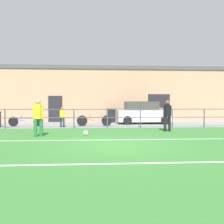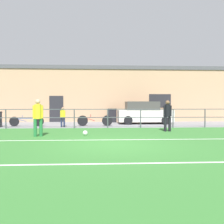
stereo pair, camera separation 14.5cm
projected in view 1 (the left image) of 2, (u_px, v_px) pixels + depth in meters
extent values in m
cube|color=#387A33|center=(116.00, 145.00, 8.59)|extent=(60.00, 44.00, 0.04)
cube|color=white|center=(113.00, 140.00, 9.68)|extent=(36.00, 0.11, 0.00)
cube|color=white|center=(125.00, 163.00, 5.80)|extent=(36.00, 0.11, 0.00)
cube|color=gray|center=(106.00, 124.00, 17.07)|extent=(48.00, 5.00, 0.02)
cylinder|color=#474C51|center=(5.00, 119.00, 14.15)|extent=(0.07, 0.07, 1.15)
cylinder|color=#474C51|center=(40.00, 119.00, 14.29)|extent=(0.07, 0.07, 1.15)
cylinder|color=#474C51|center=(74.00, 119.00, 14.42)|extent=(0.07, 0.07, 1.15)
cylinder|color=#474C51|center=(107.00, 118.00, 14.56)|extent=(0.07, 0.07, 1.15)
cylinder|color=#474C51|center=(140.00, 118.00, 14.69)|extent=(0.07, 0.07, 1.15)
cylinder|color=#474C51|center=(173.00, 118.00, 14.83)|extent=(0.07, 0.07, 1.15)
cylinder|color=#474C51|center=(204.00, 118.00, 14.97)|extent=(0.07, 0.07, 1.15)
cube|color=#474C51|center=(107.00, 109.00, 14.54)|extent=(36.00, 0.04, 0.04)
cube|color=#474C51|center=(107.00, 117.00, 14.56)|extent=(36.00, 0.04, 0.04)
cube|color=tan|center=(104.00, 96.00, 20.69)|extent=(28.00, 2.40, 4.26)
cube|color=#232328|center=(55.00, 109.00, 19.25)|extent=(1.10, 0.04, 2.10)
cube|color=#232328|center=(159.00, 101.00, 19.80)|extent=(1.80, 0.04, 1.10)
cube|color=#4C4C51|center=(104.00, 69.00, 20.62)|extent=(28.00, 2.56, 0.30)
cylinder|color=black|center=(165.00, 124.00, 12.75)|extent=(0.14, 0.14, 0.77)
cylinder|color=black|center=(170.00, 124.00, 12.78)|extent=(0.14, 0.14, 0.77)
cylinder|color=black|center=(167.00, 111.00, 12.75)|extent=(0.29, 0.29, 0.64)
sphere|color=brown|center=(167.00, 102.00, 12.73)|extent=(0.22, 0.22, 0.22)
cylinder|color=black|center=(164.00, 111.00, 12.72)|extent=(0.10, 0.10, 0.57)
cylinder|color=black|center=(171.00, 111.00, 12.77)|extent=(0.10, 0.10, 0.57)
cylinder|color=#237038|center=(35.00, 128.00, 10.61)|extent=(0.14, 0.14, 0.78)
cylinder|color=#237038|center=(41.00, 128.00, 10.71)|extent=(0.14, 0.14, 0.78)
cylinder|color=gold|center=(38.00, 112.00, 10.64)|extent=(0.29, 0.29, 0.65)
sphere|color=tan|center=(38.00, 102.00, 10.62)|extent=(0.22, 0.22, 0.22)
cylinder|color=gold|center=(34.00, 112.00, 10.56)|extent=(0.10, 0.10, 0.58)
cylinder|color=gold|center=(42.00, 112.00, 10.71)|extent=(0.10, 0.10, 0.58)
sphere|color=white|center=(86.00, 133.00, 11.10)|extent=(0.22, 0.22, 0.22)
cylinder|color=#232D4C|center=(64.00, 122.00, 14.92)|extent=(0.11, 0.11, 0.58)
cylinder|color=#232D4C|center=(61.00, 122.00, 14.95)|extent=(0.11, 0.11, 0.58)
cylinder|color=gold|center=(62.00, 114.00, 14.92)|extent=(0.21, 0.21, 0.48)
sphere|color=#A37556|center=(62.00, 109.00, 14.91)|extent=(0.16, 0.16, 0.16)
cylinder|color=gold|center=(64.00, 114.00, 14.90)|extent=(0.08, 0.08, 0.43)
cylinder|color=gold|center=(60.00, 114.00, 14.94)|extent=(0.08, 0.08, 0.43)
cube|color=silver|center=(144.00, 116.00, 17.71)|extent=(3.87, 1.85, 0.82)
cube|color=#43413E|center=(141.00, 106.00, 17.67)|extent=(2.32, 1.55, 0.62)
cylinder|color=black|center=(127.00, 120.00, 16.74)|extent=(0.60, 0.18, 0.60)
cylinder|color=black|center=(165.00, 120.00, 16.92)|extent=(0.60, 0.18, 0.60)
cylinder|color=black|center=(124.00, 119.00, 18.51)|extent=(0.60, 0.18, 0.60)
cylinder|color=black|center=(158.00, 119.00, 18.69)|extent=(0.60, 0.18, 0.60)
cylinder|color=black|center=(13.00, 122.00, 15.36)|extent=(0.62, 0.04, 0.62)
cylinder|color=black|center=(38.00, 121.00, 15.47)|extent=(0.62, 0.04, 0.62)
cube|color=#234C99|center=(26.00, 118.00, 15.41)|extent=(1.22, 0.04, 0.04)
cube|color=#234C99|center=(20.00, 120.00, 15.38)|extent=(0.76, 0.03, 0.23)
cylinder|color=#234C99|center=(21.00, 117.00, 15.38)|extent=(0.03, 0.03, 0.20)
cylinder|color=#234C99|center=(38.00, 117.00, 15.46)|extent=(0.03, 0.03, 0.28)
cylinder|color=black|center=(82.00, 121.00, 15.65)|extent=(0.68, 0.04, 0.68)
cylinder|color=black|center=(107.00, 121.00, 15.76)|extent=(0.68, 0.04, 0.68)
cube|color=maroon|center=(94.00, 117.00, 15.70)|extent=(1.25, 0.04, 0.04)
cube|color=maroon|center=(88.00, 119.00, 15.68)|extent=(0.78, 0.03, 0.24)
cylinder|color=maroon|center=(90.00, 116.00, 15.68)|extent=(0.03, 0.03, 0.20)
cylinder|color=maroon|center=(107.00, 116.00, 15.75)|extent=(0.03, 0.03, 0.28)
cube|color=black|center=(111.00, 116.00, 19.02)|extent=(0.65, 0.54, 0.99)
cube|color=black|center=(111.00, 109.00, 19.00)|extent=(0.68, 0.58, 0.08)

